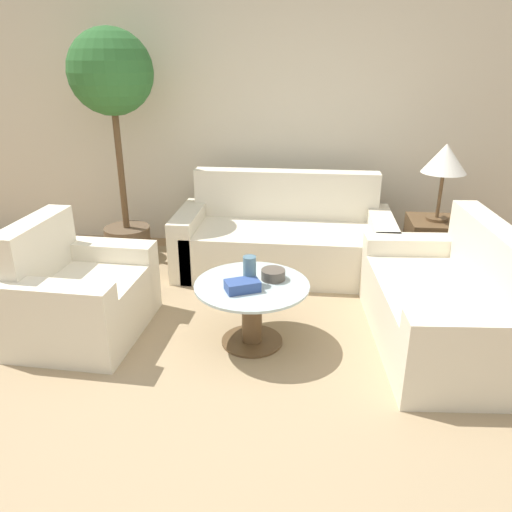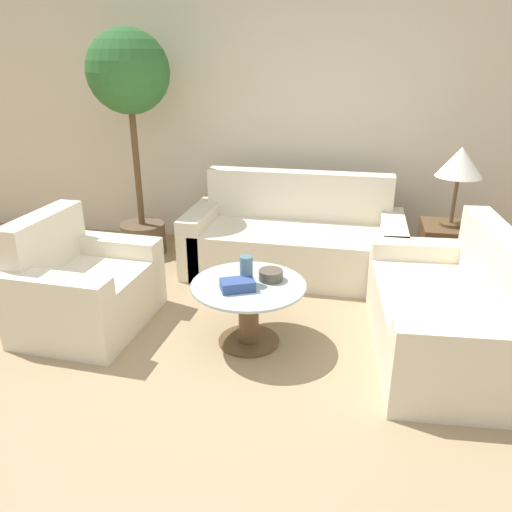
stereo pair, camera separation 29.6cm
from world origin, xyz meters
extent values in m
plane|color=#9E754C|center=(0.00, 0.00, 0.00)|extent=(14.00, 14.00, 0.00)
cube|color=beige|center=(0.00, 2.68, 1.30)|extent=(10.00, 0.06, 2.60)
cube|color=tan|center=(0.10, 0.66, 0.00)|extent=(3.52, 3.51, 0.01)
cube|color=beige|center=(0.23, 1.91, 0.21)|extent=(1.72, 0.85, 0.43)
cube|color=beige|center=(0.23, 2.24, 0.43)|extent=(1.72, 0.18, 0.87)
cube|color=beige|center=(-0.62, 1.91, 0.28)|extent=(0.20, 0.85, 0.55)
cube|color=beige|center=(1.09, 1.91, 0.28)|extent=(0.20, 0.85, 0.55)
cube|color=beige|center=(-1.10, 0.67, 0.21)|extent=(0.81, 0.79, 0.43)
cube|color=beige|center=(-1.40, 0.68, 0.42)|extent=(0.21, 0.76, 0.83)
cube|color=beige|center=(-1.11, 0.29, 0.28)|extent=(0.79, 0.23, 0.55)
cube|color=beige|center=(-1.08, 1.05, 0.28)|extent=(0.79, 0.23, 0.55)
cube|color=beige|center=(1.36, 0.79, 0.21)|extent=(0.91, 1.34, 0.43)
cube|color=beige|center=(1.67, 0.82, 0.42)|extent=(0.28, 1.29, 0.85)
cube|color=beige|center=(1.31, 1.43, 0.28)|extent=(0.82, 0.26, 0.55)
cube|color=beige|center=(1.41, 0.15, 0.28)|extent=(0.82, 0.26, 0.55)
cylinder|color=brown|center=(0.10, 0.66, 0.01)|extent=(0.42, 0.42, 0.02)
cylinder|color=brown|center=(0.10, 0.66, 0.22)|extent=(0.14, 0.14, 0.43)
cylinder|color=#B2C6C6|center=(0.10, 0.66, 0.44)|extent=(0.77, 0.77, 0.02)
cube|color=brown|center=(1.55, 1.89, 0.27)|extent=(0.45, 0.45, 0.55)
cylinder|color=brown|center=(1.55, 1.89, 0.56)|extent=(0.18, 0.18, 0.02)
cylinder|color=brown|center=(1.55, 1.89, 0.77)|extent=(0.03, 0.03, 0.38)
cone|color=white|center=(1.55, 1.89, 1.08)|extent=(0.36, 0.36, 0.24)
cylinder|color=brown|center=(-1.29, 2.08, 0.16)|extent=(0.44, 0.44, 0.31)
cylinder|color=brown|center=(-1.29, 2.08, 0.92)|extent=(0.06, 0.06, 1.21)
sphere|color=#2D662D|center=(-1.29, 2.08, 1.72)|extent=(0.73, 0.73, 0.73)
cylinder|color=slate|center=(0.09, 0.65, 0.55)|extent=(0.09, 0.09, 0.20)
cylinder|color=brown|center=(0.23, 0.75, 0.48)|extent=(0.16, 0.16, 0.07)
cube|color=#334C8C|center=(0.05, 0.55, 0.48)|extent=(0.25, 0.21, 0.07)
camera|label=1|loc=(0.46, -2.32, 1.87)|focal=35.00mm
camera|label=2|loc=(0.75, -2.28, 1.87)|focal=35.00mm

